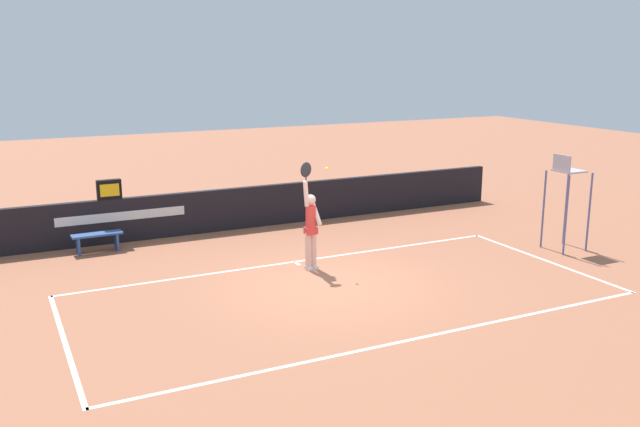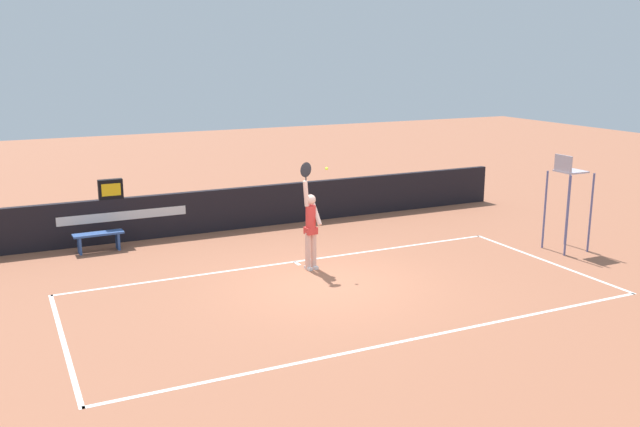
{
  "view_description": "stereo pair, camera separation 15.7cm",
  "coord_description": "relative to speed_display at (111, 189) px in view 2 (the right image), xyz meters",
  "views": [
    {
      "loc": [
        -6.39,
        -12.67,
        4.9
      ],
      "look_at": [
        0.34,
        1.07,
        1.3
      ],
      "focal_mm": 38.67,
      "sensor_mm": 36.0,
      "label": 1
    },
    {
      "loc": [
        -6.25,
        -12.73,
        4.9
      ],
      "look_at": [
        0.34,
        1.07,
        1.3
      ],
      "focal_mm": 38.67,
      "sensor_mm": 36.0,
      "label": 2
    }
  ],
  "objects": [
    {
      "name": "umpire_chair",
      "position": [
        10.16,
        -5.63,
        0.17
      ],
      "size": [
        0.82,
        0.82,
        2.44
      ],
      "color": "#545C93",
      "rests_on": "ground"
    },
    {
      "name": "tennis_player",
      "position": [
        3.73,
        -4.3,
        -0.38
      ],
      "size": [
        0.48,
        0.4,
        2.53
      ],
      "color": "beige",
      "rests_on": "ground"
    },
    {
      "name": "speed_display",
      "position": [
        0.0,
        0.0,
        0.0
      ],
      "size": [
        0.62,
        0.19,
        0.52
      ],
      "color": "black",
      "rests_on": "back_wall"
    },
    {
      "name": "court_lines",
      "position": [
        3.61,
        -6.15,
        -1.43
      ],
      "size": [
        11.05,
        5.18,
        0.0
      ],
      "color": "white",
      "rests_on": "ground"
    },
    {
      "name": "courtside_bench_near",
      "position": [
        -0.48,
        -0.7,
        -1.08
      ],
      "size": [
        1.24,
        0.4,
        0.48
      ],
      "color": "#2C4E91",
      "rests_on": "ground"
    },
    {
      "name": "back_wall",
      "position": [
        3.61,
        0.0,
        -0.84
      ],
      "size": [
        16.93,
        0.2,
        1.17
      ],
      "color": "black",
      "rests_on": "ground"
    },
    {
      "name": "tennis_ball",
      "position": [
        4.08,
        -4.42,
        0.91
      ],
      "size": [
        0.07,
        0.07,
        0.07
      ],
      "color": "#C9E52E"
    },
    {
      "name": "ground_plane",
      "position": [
        3.61,
        -5.4,
        -1.43
      ],
      "size": [
        60.0,
        60.0,
        0.0
      ],
      "primitive_type": "plane",
      "color": "#A66145"
    }
  ]
}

